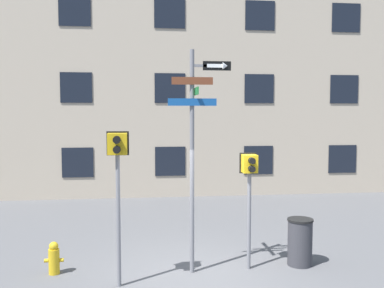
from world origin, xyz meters
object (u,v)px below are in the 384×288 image
object	(u,v)px
pedestrian_signal_left	(118,165)
trash_bin	(300,242)
street_sign_pole	(195,141)
pedestrian_signal_right	(249,179)
fire_hydrant	(54,258)

from	to	relation	value
pedestrian_signal_left	trash_bin	world-z (taller)	pedestrian_signal_left
street_sign_pole	pedestrian_signal_right	bearing A→B (deg)	3.13
fire_hydrant	trash_bin	world-z (taller)	trash_bin
street_sign_pole	pedestrian_signal_right	xyz separation A→B (m)	(1.13, 0.06, -0.79)
fire_hydrant	trash_bin	bearing A→B (deg)	-0.97
fire_hydrant	trash_bin	xyz separation A→B (m)	(5.08, -0.09, 0.18)
pedestrian_signal_left	fire_hydrant	distance (m)	2.49
pedestrian_signal_right	pedestrian_signal_left	bearing A→B (deg)	-167.21
street_sign_pole	fire_hydrant	xyz separation A→B (m)	(-2.82, 0.23, -2.35)
fire_hydrant	trash_bin	size ratio (longest dim) A/B	0.66
pedestrian_signal_right	fire_hydrant	distance (m)	4.25
fire_hydrant	street_sign_pole	bearing A→B (deg)	-4.70
street_sign_pole	pedestrian_signal_left	bearing A→B (deg)	-160.30
street_sign_pole	pedestrian_signal_left	distance (m)	1.63
pedestrian_signal_left	fire_hydrant	size ratio (longest dim) A/B	4.40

